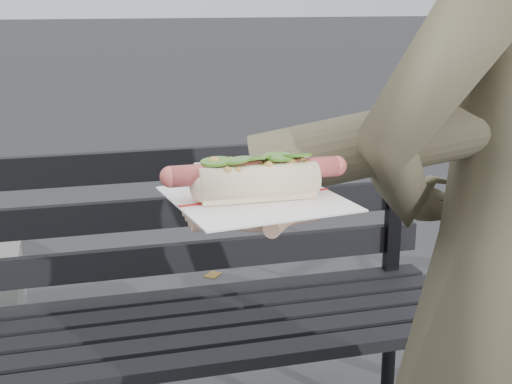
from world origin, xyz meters
TOP-DOWN VIEW (x-y plane):
  - park_bench at (-0.10, 0.82)m, footprint 1.50×0.44m
  - held_hotdog at (0.11, 0.01)m, footprint 0.64×0.30m

SIDE VIEW (x-z plane):
  - park_bench at x=-0.10m, z-range 0.08..0.96m
  - held_hotdog at x=0.11m, z-range 0.96..1.16m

